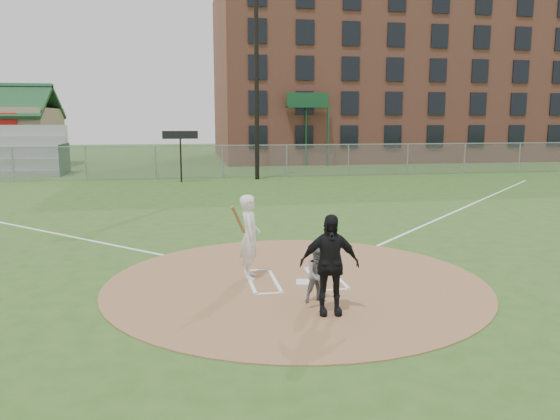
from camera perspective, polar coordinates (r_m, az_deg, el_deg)
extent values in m
plane|color=#2E521C|center=(12.24, 1.66, -7.54)|extent=(140.00, 140.00, 0.00)
cylinder|color=#956C46|center=(12.24, 1.66, -7.50)|extent=(8.40, 8.40, 0.02)
cube|color=silver|center=(12.13, 2.68, -7.54)|extent=(0.50, 0.50, 0.03)
cube|color=white|center=(23.69, 18.78, 0.29)|extent=(17.04, 17.04, 0.01)
imported|color=slate|center=(10.78, 4.02, -6.76)|extent=(0.59, 0.48, 1.10)
imported|color=black|center=(10.07, 5.18, -5.67)|extent=(1.14, 0.58, 1.87)
cube|color=white|center=(12.22, -3.12, -7.46)|extent=(0.08, 1.80, 0.01)
cube|color=white|center=(12.30, -0.55, -7.34)|extent=(0.08, 1.80, 0.01)
cube|color=white|center=(13.11, -2.38, -6.27)|extent=(0.62, 0.08, 0.01)
cube|color=white|center=(11.41, -1.14, -8.69)|extent=(0.62, 0.08, 0.01)
cube|color=white|center=(12.61, 6.01, -6.96)|extent=(0.08, 1.80, 0.01)
cube|color=white|center=(12.47, 3.56, -7.11)|extent=(0.08, 1.80, 0.01)
cube|color=white|center=(13.37, 3.78, -5.97)|extent=(0.62, 0.08, 0.01)
cube|color=white|center=(11.71, 5.91, -8.26)|extent=(0.62, 0.08, 0.01)
imported|color=silver|center=(12.28, -3.16, -2.81)|extent=(0.55, 0.75, 1.90)
cylinder|color=brown|center=(11.77, -4.40, -0.99)|extent=(0.38, 0.54, 0.70)
cube|color=slate|center=(33.64, -6.03, 5.03)|extent=(56.00, 0.03, 2.00)
cube|color=gray|center=(33.58, -6.06, 6.73)|extent=(56.00, 0.06, 0.06)
cube|color=gray|center=(33.64, -6.03, 5.03)|extent=(56.08, 0.08, 2.00)
cube|color=#194728|center=(38.50, -21.57, 4.98)|extent=(0.08, 3.20, 2.00)
cube|color=#A55A47|center=(52.92, 10.55, 13.57)|extent=(30.00, 16.00, 15.00)
cube|color=black|center=(45.42, 14.10, 14.03)|extent=(26.60, 0.10, 12.20)
cube|color=#194728|center=(41.88, 2.90, 10.73)|extent=(3.20, 1.00, 0.15)
cube|color=#194728|center=(42.38, 2.72, 7.67)|extent=(0.12, 0.12, 4.50)
cube|color=#194728|center=(41.82, 5.03, 7.62)|extent=(0.12, 0.12, 4.50)
cube|color=#194728|center=(41.89, 2.91, 11.48)|extent=(3.20, 0.08, 1.00)
cylinder|color=black|center=(32.84, -2.47, 13.69)|extent=(0.26, 0.26, 12.00)
cylinder|color=black|center=(31.74, -10.32, 5.21)|extent=(0.10, 0.10, 2.60)
cube|color=black|center=(31.67, -10.40, 7.73)|extent=(2.00, 0.10, 0.45)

